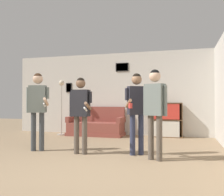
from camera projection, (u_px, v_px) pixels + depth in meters
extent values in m
plane|color=#937A5B|center=(60.00, 172.00, 3.84)|extent=(20.00, 20.00, 0.00)
cube|color=beige|center=(126.00, 94.00, 8.23)|extent=(7.88, 0.06, 2.70)
cube|color=black|center=(69.00, 88.00, 8.75)|extent=(0.21, 0.02, 0.32)
cube|color=#B2B2BC|center=(69.00, 88.00, 8.74)|extent=(0.17, 0.01, 0.28)
cube|color=black|center=(122.00, 67.00, 8.23)|extent=(0.43, 0.02, 0.28)
cube|color=#B2B2BC|center=(122.00, 67.00, 8.23)|extent=(0.38, 0.01, 0.23)
cube|color=brown|center=(96.00, 134.00, 8.00)|extent=(1.80, 0.80, 0.10)
cube|color=brown|center=(96.00, 127.00, 8.00)|extent=(1.74, 0.74, 0.32)
cube|color=brown|center=(99.00, 114.00, 8.33)|extent=(1.74, 0.14, 0.49)
cube|color=brown|center=(72.00, 119.00, 8.24)|extent=(0.12, 0.74, 0.18)
cube|color=brown|center=(121.00, 120.00, 7.77)|extent=(0.12, 0.74, 0.18)
cube|color=brown|center=(150.00, 120.00, 7.78)|extent=(0.02, 0.30, 1.05)
cube|color=brown|center=(182.00, 120.00, 7.51)|extent=(0.02, 0.30, 1.05)
cube|color=brown|center=(166.00, 120.00, 7.78)|extent=(1.00, 0.01, 1.05)
cube|color=brown|center=(166.00, 137.00, 7.64)|extent=(0.95, 0.30, 0.02)
cube|color=brown|center=(166.00, 103.00, 7.65)|extent=(0.95, 0.30, 0.02)
cube|color=brown|center=(166.00, 120.00, 7.64)|extent=(0.95, 0.30, 0.02)
cube|color=beige|center=(166.00, 129.00, 7.63)|extent=(0.82, 0.26, 0.47)
cube|color=red|center=(166.00, 111.00, 7.64)|extent=(0.82, 0.26, 0.47)
cylinder|color=#ADA89E|center=(61.00, 134.00, 8.15)|extent=(0.28, 0.28, 0.03)
cylinder|color=#ADA89E|center=(62.00, 110.00, 8.16)|extent=(0.03, 0.03, 1.59)
sphere|color=beige|center=(62.00, 83.00, 8.17)|extent=(0.18, 0.18, 0.18)
cylinder|color=#3D4247|center=(34.00, 132.00, 5.51)|extent=(0.11, 0.11, 0.85)
cylinder|color=#3D4247|center=(42.00, 132.00, 5.51)|extent=(0.11, 0.11, 0.85)
cube|color=slate|center=(38.00, 99.00, 5.52)|extent=(0.40, 0.30, 0.60)
sphere|color=#D1A889|center=(38.00, 79.00, 5.53)|extent=(0.22, 0.22, 0.22)
sphere|color=#382314|center=(38.00, 77.00, 5.53)|extent=(0.19, 0.19, 0.19)
cylinder|color=slate|center=(48.00, 93.00, 5.53)|extent=(0.07, 0.07, 0.25)
cylinder|color=#D1A889|center=(46.00, 102.00, 5.38)|extent=(0.15, 0.31, 0.19)
cylinder|color=white|center=(44.00, 105.00, 5.24)|extent=(0.07, 0.14, 0.09)
cylinder|color=slate|center=(28.00, 100.00, 5.51)|extent=(0.07, 0.07, 0.56)
cylinder|color=brown|center=(77.00, 135.00, 5.19)|extent=(0.11, 0.11, 0.78)
cylinder|color=brown|center=(85.00, 135.00, 5.14)|extent=(0.11, 0.11, 0.78)
cube|color=#232328|center=(81.00, 103.00, 5.18)|extent=(0.36, 0.20, 0.55)
sphere|color=brown|center=(81.00, 83.00, 5.18)|extent=(0.20, 0.20, 0.20)
sphere|color=black|center=(81.00, 82.00, 5.18)|extent=(0.17, 0.17, 0.17)
cylinder|color=#232328|center=(90.00, 97.00, 5.12)|extent=(0.07, 0.07, 0.23)
cylinder|color=brown|center=(88.00, 106.00, 4.99)|extent=(0.06, 0.29, 0.18)
cylinder|color=white|center=(85.00, 109.00, 4.87)|extent=(0.03, 0.14, 0.09)
cylinder|color=#232328|center=(71.00, 104.00, 5.24)|extent=(0.07, 0.07, 0.52)
cylinder|color=#2D334C|center=(133.00, 135.00, 5.07)|extent=(0.11, 0.11, 0.82)
cylinder|color=#2D334C|center=(141.00, 135.00, 5.11)|extent=(0.11, 0.11, 0.82)
cube|color=#282833|center=(137.00, 100.00, 5.10)|extent=(0.41, 0.35, 0.58)
sphere|color=#997051|center=(137.00, 80.00, 5.11)|extent=(0.21, 0.21, 0.21)
sphere|color=black|center=(137.00, 78.00, 5.11)|extent=(0.18, 0.18, 0.18)
cylinder|color=#282833|center=(147.00, 102.00, 5.14)|extent=(0.07, 0.07, 0.55)
cylinder|color=#282833|center=(127.00, 94.00, 5.06)|extent=(0.07, 0.07, 0.25)
cylinder|color=#997051|center=(128.00, 103.00, 4.92)|extent=(0.20, 0.29, 0.18)
cylinder|color=red|center=(130.00, 106.00, 4.79)|extent=(0.08, 0.08, 0.10)
cylinder|color=brown|center=(151.00, 137.00, 4.68)|extent=(0.11, 0.11, 0.83)
cylinder|color=brown|center=(159.00, 138.00, 4.56)|extent=(0.11, 0.11, 0.83)
cube|color=slate|center=(155.00, 100.00, 4.63)|extent=(0.41, 0.33, 0.59)
sphere|color=#D1A889|center=(155.00, 76.00, 4.64)|extent=(0.21, 0.21, 0.21)
sphere|color=black|center=(155.00, 74.00, 4.64)|extent=(0.18, 0.18, 0.18)
cylinder|color=slate|center=(165.00, 101.00, 4.49)|extent=(0.07, 0.07, 0.55)
cylinder|color=slate|center=(145.00, 101.00, 4.77)|extent=(0.07, 0.07, 0.55)
cylinder|color=red|center=(165.00, 101.00, 7.65)|extent=(0.09, 0.09, 0.11)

